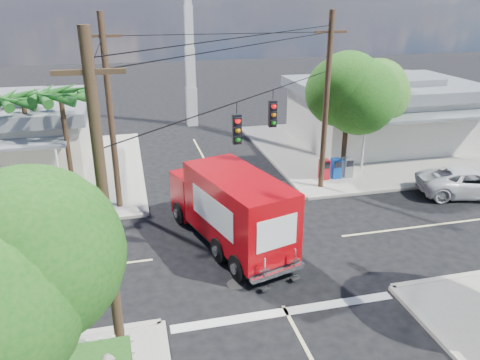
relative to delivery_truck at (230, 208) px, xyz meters
name	(u,v)px	position (x,y,z in m)	size (l,w,h in m)	color
ground	(252,247)	(0.77, -0.55, -1.62)	(120.00, 120.00, 0.00)	black
sidewalk_ne	(366,148)	(11.65, 10.33, -1.55)	(14.12, 14.12, 0.14)	gray
sidewalk_nw	(17,176)	(-10.11, 10.33, -1.55)	(14.12, 14.12, 0.14)	gray
road_markings	(262,266)	(0.77, -2.02, -1.61)	(32.00, 32.00, 0.01)	beige
building_ne	(383,110)	(13.27, 11.42, 0.70)	(11.80, 10.20, 4.50)	silver
radio_tower	(190,52)	(1.27, 19.45, 4.02)	(0.80, 0.80, 17.00)	silver
tree_sw_front	(9,283)	(-6.22, -8.09, 2.71)	(3.88, 3.78, 6.03)	#422D1C
tree_ne_front	(349,92)	(7.98, 6.21, 3.15)	(4.21, 4.14, 6.66)	#422D1C
tree_ne_back	(372,93)	(10.58, 8.41, 2.57)	(3.77, 3.66, 5.82)	#422D1C
palm_nw_front	(61,98)	(-6.73, 6.95, 3.42)	(3.01, 3.08, 5.59)	#422D1C
palm_nw_back	(23,101)	(-8.73, 8.45, 3.05)	(3.01, 3.08, 5.19)	#422D1C
utility_poles	(204,129)	(-0.82, 1.06, 3.05)	(12.00, 10.68, 9.00)	#473321
vending_boxes	(336,168)	(7.27, 5.65, -0.93)	(1.90, 0.50, 1.10)	red
delivery_truck	(230,208)	(0.00, 0.00, 0.00)	(4.14, 7.67, 3.19)	black
parked_car	(470,182)	(13.02, 2.01, -0.90)	(2.39, 5.18, 1.44)	silver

